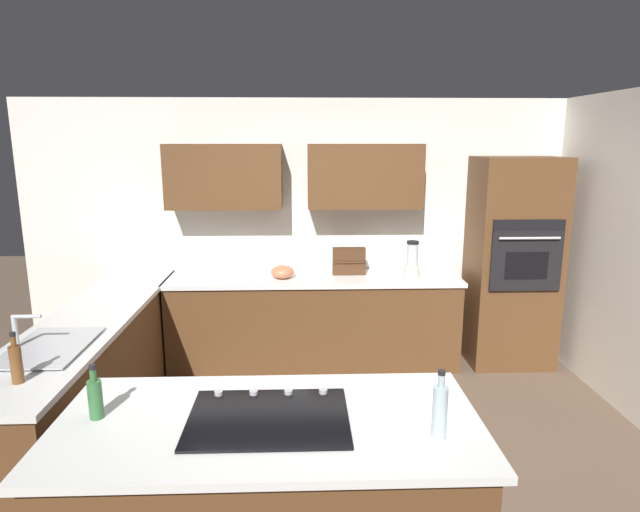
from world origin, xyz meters
name	(u,v)px	position (x,y,z in m)	size (l,w,h in m)	color
ground_plane	(334,464)	(0.00, 0.00, 0.00)	(14.00, 14.00, 0.00)	brown
wall_back	(316,218)	(0.06, -2.05, 1.43)	(6.00, 0.44, 2.60)	white
lower_cabinets_back	(314,323)	(0.10, -1.72, 0.43)	(2.80, 0.60, 0.86)	brown
countertop_back	(314,279)	(0.10, -1.72, 0.88)	(2.84, 0.64, 0.04)	silver
lower_cabinets_side	(93,376)	(1.82, -0.55, 0.43)	(0.60, 2.90, 0.86)	brown
countertop_side	(88,320)	(1.82, -0.55, 0.88)	(0.64, 2.94, 0.04)	silver
island_base	(270,506)	(0.38, 0.99, 0.43)	(1.94, 0.89, 0.86)	brown
island_top	(269,423)	(0.38, 0.99, 0.88)	(2.02, 0.97, 0.04)	silver
wall_oven	(512,263)	(-1.85, -1.72, 1.03)	(0.80, 0.66, 2.05)	brown
sink_unit	(48,347)	(1.83, 0.06, 0.92)	(0.46, 0.70, 0.23)	#515456
cooktop	(269,417)	(0.38, 0.98, 0.91)	(0.76, 0.56, 0.03)	black
blender	(412,262)	(-0.85, -1.67, 1.05)	(0.15, 0.15, 0.35)	beige
mixing_bowl	(282,272)	(0.40, -1.67, 0.96)	(0.23, 0.23, 0.12)	#CC724C
spice_rack	(349,261)	(-0.25, -1.80, 1.03)	(0.32, 0.11, 0.27)	#472B19
dish_soap_bottle	(16,363)	(1.77, 0.54, 1.02)	(0.06, 0.06, 0.29)	brown
oil_bottle	(95,397)	(1.20, 0.94, 1.01)	(0.07, 0.07, 0.27)	#336B38
second_bottle	(440,410)	(-0.39, 1.17, 1.03)	(0.07, 0.07, 0.32)	silver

